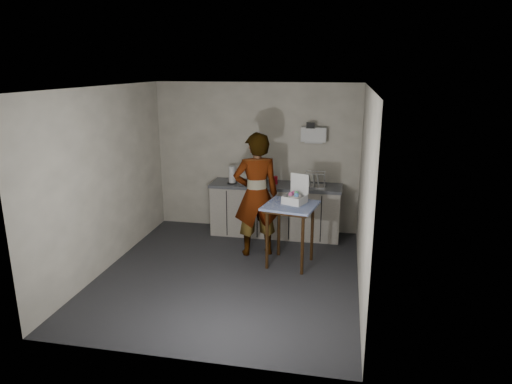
% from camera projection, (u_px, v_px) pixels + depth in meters
% --- Properties ---
extents(ground, '(4.00, 4.00, 0.00)m').
position_uv_depth(ground, '(229.00, 274.00, 6.50)').
color(ground, '#242429').
rests_on(ground, ground).
extents(wall_back, '(3.60, 0.02, 2.60)m').
position_uv_depth(wall_back, '(256.00, 158.00, 8.03)').
color(wall_back, '#B6AF9F').
rests_on(wall_back, ground).
extents(wall_right, '(0.02, 4.00, 2.60)m').
position_uv_depth(wall_right, '(364.00, 193.00, 5.82)').
color(wall_right, '#B6AF9F').
rests_on(wall_right, ground).
extents(wall_left, '(0.02, 4.00, 2.60)m').
position_uv_depth(wall_left, '(106.00, 180.00, 6.48)').
color(wall_left, '#B6AF9F').
rests_on(wall_left, ground).
extents(ceiling, '(3.60, 4.00, 0.01)m').
position_uv_depth(ceiling, '(226.00, 88.00, 5.81)').
color(ceiling, white).
rests_on(ceiling, wall_back).
extents(kitchen_counter, '(2.24, 0.62, 0.91)m').
position_uv_depth(kitchen_counter, '(276.00, 211.00, 7.92)').
color(kitchen_counter, black).
rests_on(kitchen_counter, ground).
extents(wall_shelf, '(0.42, 0.18, 0.37)m').
position_uv_depth(wall_shelf, '(314.00, 135.00, 7.66)').
color(wall_shelf, white).
rests_on(wall_shelf, ground).
extents(side_table, '(0.84, 0.84, 0.93)m').
position_uv_depth(side_table, '(291.00, 212.00, 6.61)').
color(side_table, '#321E0B').
rests_on(side_table, ground).
extents(standing_man, '(0.82, 0.69, 1.92)m').
position_uv_depth(standing_man, '(256.00, 195.00, 6.96)').
color(standing_man, '#B2A593').
rests_on(standing_man, ground).
extents(soap_bottle, '(0.15, 0.15, 0.33)m').
position_uv_depth(soap_bottle, '(264.00, 175.00, 7.76)').
color(soap_bottle, black).
rests_on(soap_bottle, kitchen_counter).
extents(soda_can, '(0.07, 0.07, 0.14)m').
position_uv_depth(soda_can, '(275.00, 180.00, 7.78)').
color(soda_can, red).
rests_on(soda_can, kitchen_counter).
extents(dark_bottle, '(0.08, 0.08, 0.27)m').
position_uv_depth(dark_bottle, '(265.00, 176.00, 7.81)').
color(dark_bottle, black).
rests_on(dark_bottle, kitchen_counter).
extents(paper_towel, '(0.17, 0.17, 0.30)m').
position_uv_depth(paper_towel, '(232.00, 175.00, 7.81)').
color(paper_towel, black).
rests_on(paper_towel, kitchen_counter).
extents(dish_rack, '(0.35, 0.26, 0.25)m').
position_uv_depth(dish_rack, '(314.00, 183.00, 7.63)').
color(dish_rack, silver).
rests_on(dish_rack, kitchen_counter).
extents(bakery_box, '(0.38, 0.39, 0.41)m').
position_uv_depth(bakery_box, '(295.00, 197.00, 6.63)').
color(bakery_box, white).
rests_on(bakery_box, side_table).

